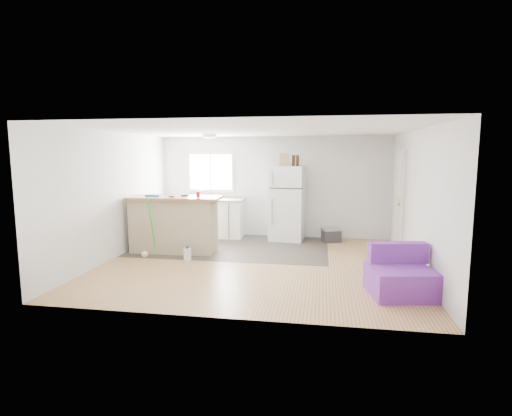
{
  "coord_description": "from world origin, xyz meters",
  "views": [
    {
      "loc": [
        1.15,
        -7.01,
        1.99
      ],
      "look_at": [
        -0.13,
        0.7,
        0.93
      ],
      "focal_mm": 28.0,
      "sensor_mm": 36.0,
      "label": 1
    }
  ],
  "objects_px": {
    "cooler": "(331,235)",
    "refrigerator": "(287,203)",
    "peninsula": "(174,224)",
    "blue_tray": "(154,195)",
    "cleaner_jug": "(187,254)",
    "purple_seat": "(400,277)",
    "bottle_left": "(293,161)",
    "bottle_right": "(297,161)",
    "red_cup": "(198,194)",
    "kitchen_cabinets": "(201,217)",
    "cardboard_box": "(284,159)",
    "mop": "(147,245)"
  },
  "relations": [
    {
      "from": "blue_tray",
      "to": "bottle_left",
      "type": "bearing_deg",
      "value": 29.13
    },
    {
      "from": "cleaner_jug",
      "to": "purple_seat",
      "type": "bearing_deg",
      "value": -25.37
    },
    {
      "from": "bottle_right",
      "to": "red_cup",
      "type": "bearing_deg",
      "value": -141.73
    },
    {
      "from": "blue_tray",
      "to": "bottle_right",
      "type": "height_order",
      "value": "bottle_right"
    },
    {
      "from": "kitchen_cabinets",
      "to": "red_cup",
      "type": "height_order",
      "value": "red_cup"
    },
    {
      "from": "mop",
      "to": "cooler",
      "type": "bearing_deg",
      "value": 29.36
    },
    {
      "from": "refrigerator",
      "to": "red_cup",
      "type": "relative_size",
      "value": 14.28
    },
    {
      "from": "kitchen_cabinets",
      "to": "refrigerator",
      "type": "height_order",
      "value": "refrigerator"
    },
    {
      "from": "cooler",
      "to": "bottle_left",
      "type": "distance_m",
      "value": 1.89
    },
    {
      "from": "cooler",
      "to": "refrigerator",
      "type": "bearing_deg",
      "value": 157.07
    },
    {
      "from": "cleaner_jug",
      "to": "peninsula",
      "type": "bearing_deg",
      "value": 122.07
    },
    {
      "from": "purple_seat",
      "to": "mop",
      "type": "bearing_deg",
      "value": 152.98
    },
    {
      "from": "peninsula",
      "to": "purple_seat",
      "type": "distance_m",
      "value": 4.49
    },
    {
      "from": "cooler",
      "to": "cleaner_jug",
      "type": "distance_m",
      "value": 3.41
    },
    {
      "from": "purple_seat",
      "to": "peninsula",
      "type": "bearing_deg",
      "value": 145.61
    },
    {
      "from": "blue_tray",
      "to": "mop",
      "type": "bearing_deg",
      "value": -87.06
    },
    {
      "from": "mop",
      "to": "bottle_right",
      "type": "xyz_separation_m",
      "value": [
        2.77,
        1.96,
        1.61
      ]
    },
    {
      "from": "bottle_right",
      "to": "refrigerator",
      "type": "bearing_deg",
      "value": 166.43
    },
    {
      "from": "blue_tray",
      "to": "cardboard_box",
      "type": "relative_size",
      "value": 1.0
    },
    {
      "from": "cardboard_box",
      "to": "bottle_left",
      "type": "height_order",
      "value": "cardboard_box"
    },
    {
      "from": "cardboard_box",
      "to": "bottle_right",
      "type": "distance_m",
      "value": 0.3
    },
    {
      "from": "red_cup",
      "to": "cardboard_box",
      "type": "height_order",
      "value": "cardboard_box"
    },
    {
      "from": "purple_seat",
      "to": "cardboard_box",
      "type": "xyz_separation_m",
      "value": [
        -1.98,
        3.31,
        1.61
      ]
    },
    {
      "from": "purple_seat",
      "to": "cleaner_jug",
      "type": "distance_m",
      "value": 3.8
    },
    {
      "from": "cooler",
      "to": "mop",
      "type": "distance_m",
      "value": 4.06
    },
    {
      "from": "cardboard_box",
      "to": "bottle_left",
      "type": "distance_m",
      "value": 0.21
    },
    {
      "from": "peninsula",
      "to": "bottle_left",
      "type": "xyz_separation_m",
      "value": [
        2.31,
        1.48,
        1.26
      ]
    },
    {
      "from": "mop",
      "to": "bottle_right",
      "type": "height_order",
      "value": "bottle_right"
    },
    {
      "from": "cardboard_box",
      "to": "bottle_left",
      "type": "bearing_deg",
      "value": 9.26
    },
    {
      "from": "peninsula",
      "to": "blue_tray",
      "type": "xyz_separation_m",
      "value": [
        -0.4,
        -0.03,
        0.58
      ]
    },
    {
      "from": "kitchen_cabinets",
      "to": "red_cup",
      "type": "distance_m",
      "value": 1.8
    },
    {
      "from": "refrigerator",
      "to": "mop",
      "type": "bearing_deg",
      "value": -136.4
    },
    {
      "from": "kitchen_cabinets",
      "to": "bottle_right",
      "type": "relative_size",
      "value": 8.37
    },
    {
      "from": "refrigerator",
      "to": "blue_tray",
      "type": "bearing_deg",
      "value": -143.6
    },
    {
      "from": "cooler",
      "to": "purple_seat",
      "type": "distance_m",
      "value": 3.44
    },
    {
      "from": "cleaner_jug",
      "to": "bottle_right",
      "type": "relative_size",
      "value": 1.1
    },
    {
      "from": "purple_seat",
      "to": "blue_tray",
      "type": "xyz_separation_m",
      "value": [
        -4.48,
        1.83,
        0.9
      ]
    },
    {
      "from": "kitchen_cabinets",
      "to": "bottle_right",
      "type": "xyz_separation_m",
      "value": [
        2.31,
        -0.11,
        1.37
      ]
    },
    {
      "from": "red_cup",
      "to": "bottle_left",
      "type": "height_order",
      "value": "bottle_left"
    },
    {
      "from": "red_cup",
      "to": "bottle_left",
      "type": "bearing_deg",
      "value": 39.82
    },
    {
      "from": "kitchen_cabinets",
      "to": "cleaner_jug",
      "type": "xyz_separation_m",
      "value": [
        0.4,
        -2.2,
        -0.35
      ]
    },
    {
      "from": "refrigerator",
      "to": "cleaner_jug",
      "type": "distance_m",
      "value": 2.82
    },
    {
      "from": "cleaner_jug",
      "to": "cardboard_box",
      "type": "relative_size",
      "value": 0.92
    },
    {
      "from": "bottle_left",
      "to": "bottle_right",
      "type": "relative_size",
      "value": 1.0
    },
    {
      "from": "cardboard_box",
      "to": "mop",
      "type": "bearing_deg",
      "value": -141.95
    },
    {
      "from": "red_cup",
      "to": "bottle_left",
      "type": "xyz_separation_m",
      "value": [
        1.78,
        1.48,
        0.64
      ]
    },
    {
      "from": "kitchen_cabinets",
      "to": "cardboard_box",
      "type": "relative_size",
      "value": 6.98
    },
    {
      "from": "kitchen_cabinets",
      "to": "refrigerator",
      "type": "xyz_separation_m",
      "value": [
        2.08,
        -0.05,
        0.39
      ]
    },
    {
      "from": "kitchen_cabinets",
      "to": "peninsula",
      "type": "relative_size",
      "value": 1.12
    },
    {
      "from": "cleaner_jug",
      "to": "blue_tray",
      "type": "xyz_separation_m",
      "value": [
        -0.89,
        0.59,
        1.04
      ]
    }
  ]
}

